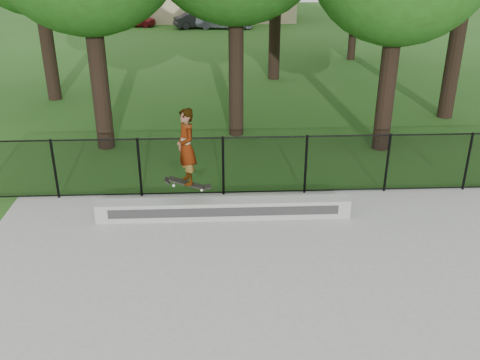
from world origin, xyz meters
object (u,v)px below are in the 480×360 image
at_px(car_b, 198,20).
at_px(car_c, 223,20).
at_px(grind_ledge, 224,209).
at_px(car_a, 134,19).
at_px(skater_airborne, 186,148).

relative_size(car_b, car_c, 0.80).
xyz_separation_m(grind_ledge, car_b, (-1.29, 28.58, 0.27)).
relative_size(grind_ledge, car_a, 1.88).
height_order(car_c, skater_airborne, skater_airborne).
bearing_deg(car_a, skater_airborne, -157.87).
xyz_separation_m(car_a, car_b, (4.59, -1.02, 0.03)).
bearing_deg(car_a, grind_ledge, -156.40).
distance_m(grind_ledge, car_c, 28.42).
distance_m(car_c, skater_airborne, 28.51).
relative_size(grind_ledge, car_b, 1.88).
height_order(grind_ledge, skater_airborne, skater_airborne).
distance_m(grind_ledge, car_a, 30.19).
xyz_separation_m(grind_ledge, skater_airborne, (-0.78, -0.04, 1.48)).
bearing_deg(car_b, grind_ledge, 165.59).
relative_size(car_a, car_c, 0.79).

